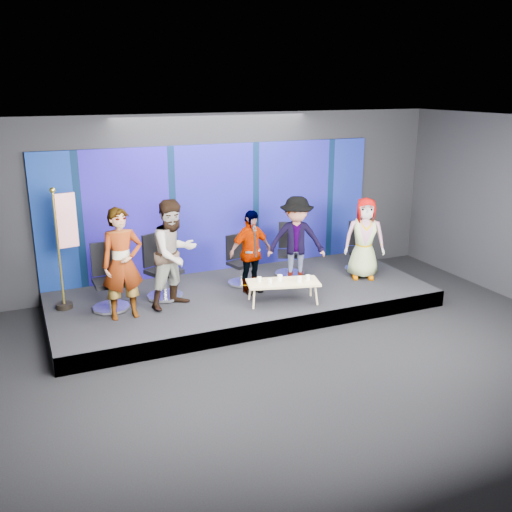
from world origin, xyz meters
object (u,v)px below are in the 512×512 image
Objects in this scene: chair_d at (289,258)px; flag_stand at (65,245)px; panelist_c at (250,252)px; panelist_b at (174,254)px; panelist_d at (296,240)px; coffee_table at (283,283)px; mug_a at (259,279)px; chair_c at (240,268)px; chair_b at (162,277)px; chair_a at (109,288)px; mug_c at (280,278)px; mug_b at (270,281)px; mug_d at (300,279)px; mug_e at (308,277)px; chair_e at (358,254)px; panelist_a at (122,264)px; panelist_e at (364,238)px.

flag_stand reaches higher than chair_d.
panelist_b is at bearing 170.45° from panelist_c.
panelist_c is 3.25m from flag_stand.
panelist_d is 4.23m from flag_stand.
mug_a reaches higher than coffee_table.
panelist_d is (-0.11, -0.49, 0.51)m from chair_d.
chair_c is 1.07m from mug_a.
chair_b is 0.55× the size of flag_stand.
chair_b is at bearing 9.33° from chair_a.
chair_a is at bearing -149.63° from chair_d.
mug_b is at bearing -160.72° from mug_c.
mug_d is 4.07m from flag_stand.
chair_a is 0.54× the size of flag_stand.
mug_e is at bearing -6.35° from mug_b.
panelist_d is 19.23× the size of mug_a.
mug_c is 1.15× the size of mug_e.
chair_e is at bearing -17.93° from chair_c.
chair_b is (0.81, 0.66, -0.55)m from panelist_a.
panelist_a reaches higher than chair_d.
chair_a reaches higher than mug_a.
flag_stand is (-3.12, 1.10, 0.69)m from mug_a.
chair_b reaches higher than mug_d.
panelist_c is at bearing -148.87° from panelist_d.
chair_e is 9.43× the size of mug_c.
chair_a is at bearing 160.30° from mug_b.
panelist_a is 0.93m from panelist_b.
panelist_d is 1.15m from mug_c.
chair_b is 0.68× the size of panelist_d.
chair_b reaches higher than chair_a.
mug_d is (-0.54, -1.49, 0.09)m from chair_d.
chair_d is (2.70, 0.25, -0.04)m from chair_b.
panelist_b is 1.73m from mug_b.
mug_b is at bearing -113.83° from panelist_d.
panelist_a reaches higher than mug_c.
panelist_e reaches higher than coffee_table.
mug_d is (-0.44, -1.00, -0.42)m from panelist_d.
chair_e is 2.51m from mug_c.
coffee_table is at bearing -32.50° from flag_stand.
panelist_c is at bearing 5.61° from panelist_a.
chair_c reaches higher than coffee_table.
chair_d is at bearing 57.10° from mug_c.
flag_stand reaches higher than mug_b.
panelist_e is at bearing -31.15° from chair_b.
panelist_b is at bearing -147.61° from chair_e.
coffee_table is at bearing 3.03° from mug_b.
flag_stand is (-4.31, -0.09, 0.78)m from chair_d.
mug_d is at bearing -131.98° from panelist_e.
chair_c is 1.49m from mug_d.
mug_c reaches higher than mug_b.
mug_d is at bearing -166.62° from mug_e.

